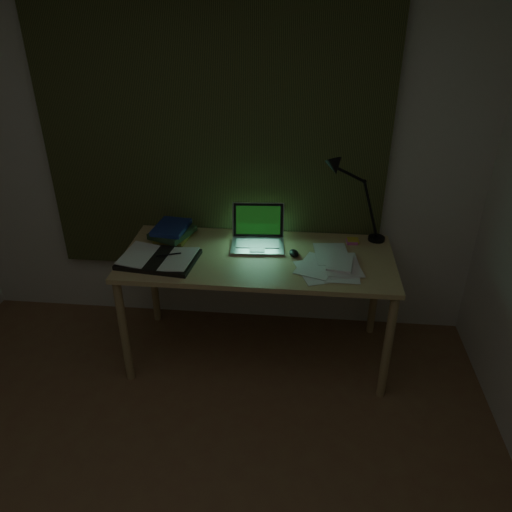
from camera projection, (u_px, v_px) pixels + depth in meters
The scene contains 11 objects.
wall_back at pixel (214, 154), 3.22m from camera, with size 3.50×0.00×2.50m, color silver.
curtain at pixel (212, 124), 3.09m from camera, with size 2.20×0.06×2.00m, color #2C3219.
desk at pixel (258, 307), 3.23m from camera, with size 1.65×0.72×0.75m, color tan, non-canonical shape.
laptop at pixel (258, 230), 3.09m from camera, with size 0.33×0.37×0.24m, color #AEADB2, non-canonical shape.
open_textbook at pixel (159, 258), 2.98m from camera, with size 0.44×0.32×0.04m, color white, non-canonical shape.
book_stack at pixel (173, 231), 3.23m from camera, with size 0.22×0.26×0.10m, color white, non-canonical shape.
loose_papers at pixel (331, 262), 2.96m from camera, with size 0.33×0.35×0.02m, color white, non-canonical shape.
mouse at pixel (294, 253), 3.04m from camera, with size 0.06×0.09×0.03m, color black.
sticky_yellow at pixel (353, 241), 3.21m from camera, with size 0.07×0.07×0.02m, color gold.
sticky_pink at pixel (352, 242), 3.20m from camera, with size 0.07×0.07×0.01m, color #D7539A.
desk_lamp at pixel (382, 199), 3.09m from camera, with size 0.39×0.30×0.58m, color black, non-canonical shape.
Camera 1 is at (0.58, -1.10, 2.22)m, focal length 35.00 mm.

